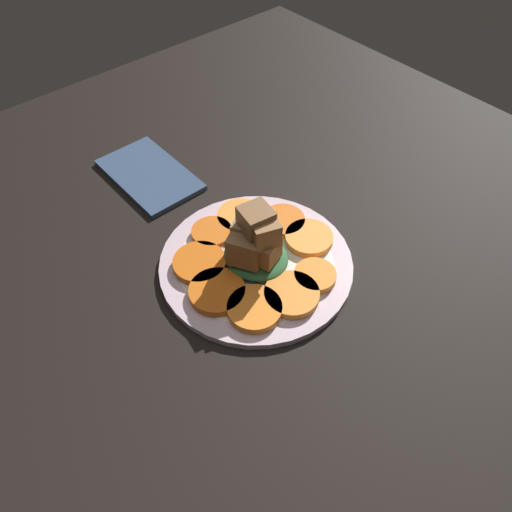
# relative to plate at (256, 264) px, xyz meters

# --- Properties ---
(table_slab) EXTENTS (1.20, 1.20, 0.02)m
(table_slab) POSITION_rel_plate_xyz_m (0.00, 0.00, -0.02)
(table_slab) COLOR black
(table_slab) RESTS_ON ground
(plate) EXTENTS (0.26, 0.26, 0.01)m
(plate) POSITION_rel_plate_xyz_m (0.00, 0.00, 0.00)
(plate) COLOR silver
(plate) RESTS_ON table_slab
(carrot_slice_0) EXTENTS (0.07, 0.07, 0.01)m
(carrot_slice_0) POSITION_rel_plate_xyz_m (0.08, -0.01, 0.01)
(carrot_slice_0) COLOR orange
(carrot_slice_0) RESTS_ON plate
(carrot_slice_1) EXTENTS (0.06, 0.06, 0.01)m
(carrot_slice_1) POSITION_rel_plate_xyz_m (0.07, 0.04, 0.01)
(carrot_slice_1) COLOR orange
(carrot_slice_1) RESTS_ON plate
(carrot_slice_2) EXTENTS (0.07, 0.07, 0.01)m
(carrot_slice_2) POSITION_rel_plate_xyz_m (0.02, 0.08, 0.01)
(carrot_slice_2) COLOR orange
(carrot_slice_2) RESTS_ON plate
(carrot_slice_3) EXTENTS (0.06, 0.06, 0.01)m
(carrot_slice_3) POSITION_rel_plate_xyz_m (-0.03, 0.08, 0.01)
(carrot_slice_3) COLOR orange
(carrot_slice_3) RESTS_ON plate
(carrot_slice_4) EXTENTS (0.07, 0.07, 0.01)m
(carrot_slice_4) POSITION_rel_plate_xyz_m (-0.08, 0.04, 0.01)
(carrot_slice_4) COLOR orange
(carrot_slice_4) RESTS_ON plate
(carrot_slice_5) EXTENTS (0.06, 0.06, 0.01)m
(carrot_slice_5) POSITION_rel_plate_xyz_m (-0.08, -0.02, 0.01)
(carrot_slice_5) COLOR orange
(carrot_slice_5) RESTS_ON plate
(carrot_slice_6) EXTENTS (0.07, 0.07, 0.01)m
(carrot_slice_6) POSITION_rel_plate_xyz_m (-0.04, -0.06, 0.01)
(carrot_slice_6) COLOR #D55F13
(carrot_slice_6) RESTS_ON plate
(carrot_slice_7) EXTENTS (0.07, 0.07, 0.01)m
(carrot_slice_7) POSITION_rel_plate_xyz_m (0.01, -0.07, 0.01)
(carrot_slice_7) COLOR #D76115
(carrot_slice_7) RESTS_ON plate
(carrot_slice_8) EXTENTS (0.07, 0.07, 0.01)m
(carrot_slice_8) POSITION_rel_plate_xyz_m (0.06, -0.06, 0.01)
(carrot_slice_8) COLOR orange
(carrot_slice_8) RESTS_ON plate
(center_pile) EXTENTS (0.09, 0.09, 0.09)m
(center_pile) POSITION_rel_plate_xyz_m (-0.00, -0.00, 0.04)
(center_pile) COLOR #2D6033
(center_pile) RESTS_ON plate
(fork) EXTENTS (0.18, 0.09, 0.00)m
(fork) POSITION_rel_plate_xyz_m (-0.02, -0.05, 0.01)
(fork) COLOR silver
(fork) RESTS_ON plate
(napkin) EXTENTS (0.17, 0.10, 0.01)m
(napkin) POSITION_rel_plate_xyz_m (-0.26, -0.01, -0.00)
(napkin) COLOR #334766
(napkin) RESTS_ON table_slab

